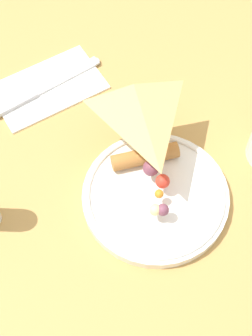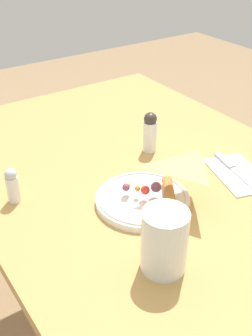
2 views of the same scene
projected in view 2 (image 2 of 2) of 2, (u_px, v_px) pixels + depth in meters
name	position (u px, v px, depth m)	size (l,w,h in m)	color
dining_table	(136.00, 197.00, 1.13)	(1.14, 0.82, 0.71)	tan
plate_pizza	(143.00, 197.00, 0.94)	(0.21, 0.21, 0.05)	white
milk_glass	(164.00, 242.00, 0.75)	(0.09, 0.09, 0.13)	white
napkin_folded	(238.00, 174.00, 1.04)	(0.20, 0.15, 0.00)	white
butter_knife	(236.00, 170.00, 1.05)	(0.20, 0.06, 0.01)	#B2B2B7
salt_shaker	(12.00, 185.00, 0.93)	(0.03, 0.03, 0.08)	white
pepper_shaker	(150.00, 132.00, 1.12)	(0.04, 0.04, 0.11)	white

